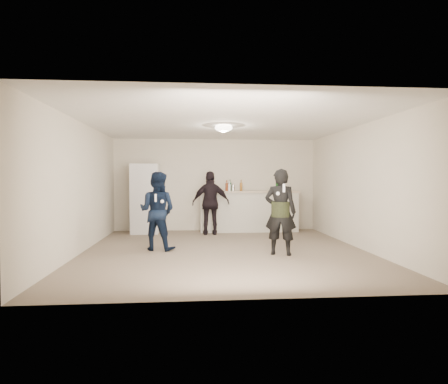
{
  "coord_description": "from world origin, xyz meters",
  "views": [
    {
      "loc": [
        -0.62,
        -7.29,
        1.41
      ],
      "look_at": [
        0.0,
        0.2,
        1.15
      ],
      "focal_mm": 30.0,
      "sensor_mm": 36.0,
      "label": 1
    }
  ],
  "objects": [
    {
      "name": "camo_shorts",
      "position": [
        1.0,
        -0.47,
        0.85
      ],
      "size": [
        0.34,
        0.34,
        0.28
      ],
      "primitive_type": "cylinder",
      "color": "#263217",
      "rests_on": "woman"
    },
    {
      "name": "man",
      "position": [
        -1.33,
        0.21,
        0.78
      ],
      "size": [
        0.9,
        0.79,
        1.55
      ],
      "primitive_type": "imported",
      "rotation": [
        0.0,
        0.0,
        2.83
      ],
      "color": "#0F203F",
      "rests_on": "floor"
    },
    {
      "name": "fridge_handle",
      "position": [
        -1.58,
        2.23,
        1.3
      ],
      "size": [
        0.02,
        0.02,
        0.6
      ],
      "primitive_type": "cylinder",
      "color": "silver",
      "rests_on": "fridge"
    },
    {
      "name": "wall_right",
      "position": [
        2.75,
        0.0,
        1.25
      ],
      "size": [
        0.0,
        6.0,
        6.0
      ],
      "primitive_type": "plane",
      "rotation": [
        1.57,
        0.0,
        -1.57
      ],
      "color": "beige",
      "rests_on": "floor"
    },
    {
      "name": "counter_top",
      "position": [
        0.87,
        2.67,
        1.07
      ],
      "size": [
        2.68,
        0.64,
        0.04
      ],
      "primitive_type": "cube",
      "color": "beige",
      "rests_on": "counter"
    },
    {
      "name": "wall_front",
      "position": [
        0.0,
        -3.0,
        1.25
      ],
      "size": [
        6.0,
        0.0,
        6.0
      ],
      "primitive_type": "plane",
      "rotation": [
        -1.57,
        0.0,
        0.0
      ],
      "color": "beige",
      "rests_on": "floor"
    },
    {
      "name": "counter",
      "position": [
        0.87,
        2.67,
        0.53
      ],
      "size": [
        2.6,
        0.56,
        1.05
      ],
      "primitive_type": "cube",
      "color": "beige",
      "rests_on": "floor"
    },
    {
      "name": "bottle_cluster",
      "position": [
        0.61,
        2.61,
        1.2
      ],
      "size": [
        1.41,
        0.17,
        0.23
      ],
      "color": "#124124",
      "rests_on": "counter_top"
    },
    {
      "name": "nunchuk_man",
      "position": [
        -1.21,
        -0.04,
        0.98
      ],
      "size": [
        0.07,
        0.07,
        0.07
      ],
      "primitive_type": "sphere",
      "color": "white",
      "rests_on": "man"
    },
    {
      "name": "shaker",
      "position": [
        0.45,
        2.64,
        1.18
      ],
      "size": [
        0.08,
        0.08,
        0.17
      ],
      "primitive_type": "cylinder",
      "color": "#ACADB1",
      "rests_on": "counter_top"
    },
    {
      "name": "spectator",
      "position": [
        -0.17,
        2.15,
        0.8
      ],
      "size": [
        0.94,
        0.4,
        1.61
      ],
      "primitive_type": "imported",
      "rotation": [
        0.0,
        0.0,
        3.14
      ],
      "color": "black",
      "rests_on": "floor"
    },
    {
      "name": "ceiling_dome",
      "position": [
        0.0,
        0.3,
        2.45
      ],
      "size": [
        0.36,
        0.36,
        0.16
      ],
      "primitive_type": "ellipsoid",
      "color": "white",
      "rests_on": "ceiling"
    },
    {
      "name": "remote_man",
      "position": [
        -1.33,
        -0.07,
        1.05
      ],
      "size": [
        0.04,
        0.04,
        0.15
      ],
      "primitive_type": "cube",
      "color": "white",
      "rests_on": "man"
    },
    {
      "name": "floor",
      "position": [
        0.0,
        0.0,
        0.0
      ],
      "size": [
        6.0,
        6.0,
        0.0
      ],
      "primitive_type": "plane",
      "color": "#6B5B4C",
      "rests_on": "ground"
    },
    {
      "name": "wall_left",
      "position": [
        -2.75,
        0.0,
        1.25
      ],
      "size": [
        0.0,
        6.0,
        6.0
      ],
      "primitive_type": "plane",
      "rotation": [
        1.57,
        0.0,
        1.57
      ],
      "color": "beige",
      "rests_on": "floor"
    },
    {
      "name": "fridge",
      "position": [
        -1.86,
        2.6,
        0.9
      ],
      "size": [
        0.7,
        0.7,
        1.8
      ],
      "primitive_type": "cube",
      "color": "white",
      "rests_on": "floor"
    },
    {
      "name": "wall_back",
      "position": [
        0.0,
        3.0,
        1.25
      ],
      "size": [
        6.0,
        0.0,
        6.0
      ],
      "primitive_type": "plane",
      "rotation": [
        1.57,
        0.0,
        0.0
      ],
      "color": "beige",
      "rests_on": "floor"
    },
    {
      "name": "ceiling",
      "position": [
        0.0,
        0.0,
        2.5
      ],
      "size": [
        6.0,
        6.0,
        0.0
      ],
      "primitive_type": "plane",
      "rotation": [
        3.14,
        0.0,
        0.0
      ],
      "color": "silver",
      "rests_on": "wall_back"
    },
    {
      "name": "woman",
      "position": [
        1.0,
        -0.47,
        0.8
      ],
      "size": [
        0.68,
        0.57,
        1.6
      ],
      "primitive_type": "imported",
      "rotation": [
        0.0,
        0.0,
        2.77
      ],
      "color": "black",
      "rests_on": "floor"
    },
    {
      "name": "nunchuk_woman",
      "position": [
        0.9,
        -0.69,
        1.15
      ],
      "size": [
        0.07,
        0.07,
        0.07
      ],
      "primitive_type": "sphere",
      "color": "silver",
      "rests_on": "woman"
    },
    {
      "name": "remote_woman",
      "position": [
        1.0,
        -0.72,
        1.25
      ],
      "size": [
        0.04,
        0.04,
        0.15
      ],
      "primitive_type": "cube",
      "color": "white",
      "rests_on": "woman"
    }
  ]
}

